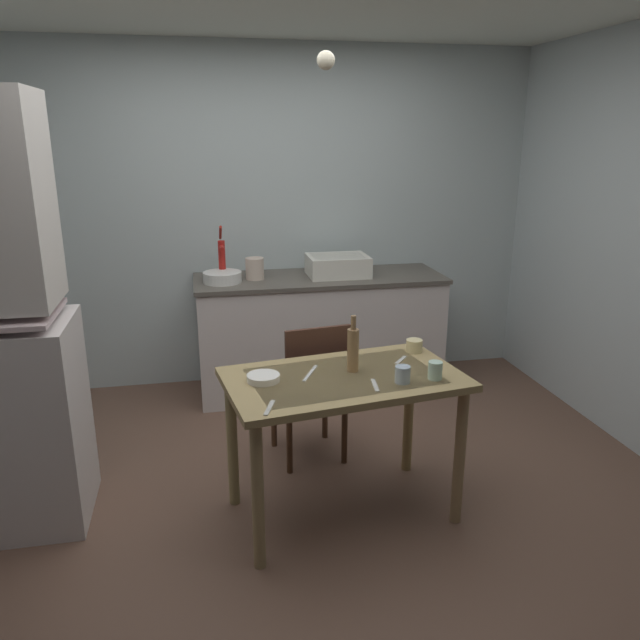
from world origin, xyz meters
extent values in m
plane|color=brown|center=(0.00, 0.00, 0.00)|extent=(5.22, 5.22, 0.00)
cube|color=silver|center=(0.00, 1.84, 1.26)|extent=(4.32, 0.10, 2.53)
cube|color=silver|center=(0.40, 1.47, 0.43)|extent=(1.80, 0.60, 0.85)
cube|color=#565149|center=(0.40, 1.47, 0.87)|extent=(1.83, 0.63, 0.03)
sphere|color=#2D2823|center=(0.13, 1.16, 0.47)|extent=(0.02, 0.02, 0.02)
cube|color=white|center=(0.54, 1.47, 0.96)|extent=(0.44, 0.34, 0.15)
cube|color=black|center=(0.54, 1.47, 1.03)|extent=(0.38, 0.28, 0.01)
cylinder|color=#B21E19|center=(-0.31, 1.52, 1.02)|extent=(0.05, 0.05, 0.28)
cylinder|color=#B21E19|center=(-0.31, 1.45, 1.12)|extent=(0.03, 0.12, 0.03)
cylinder|color=#A81B11|center=(-0.31, 1.58, 1.21)|extent=(0.02, 0.16, 0.12)
cylinder|color=white|center=(-0.31, 1.42, 0.92)|extent=(0.27, 0.27, 0.08)
cylinder|color=beige|center=(-0.08, 1.48, 0.96)|extent=(0.13, 0.13, 0.16)
cube|color=#A08958|center=(0.19, -0.17, 0.74)|extent=(1.23, 0.82, 0.04)
cube|color=white|center=(0.19, -0.17, 0.76)|extent=(0.96, 0.64, 0.00)
cylinder|color=#A08A5E|center=(-0.28, -0.51, 0.36)|extent=(0.06, 0.06, 0.72)
cylinder|color=#A18359|center=(0.74, -0.36, 0.36)|extent=(0.06, 0.06, 0.72)
cylinder|color=#9E8F5C|center=(-0.36, 0.02, 0.36)|extent=(0.06, 0.06, 0.72)
cylinder|color=#A78A53|center=(0.66, 0.17, 0.36)|extent=(0.06, 0.06, 0.72)
cube|color=#4C301E|center=(0.12, 0.46, 0.45)|extent=(0.45, 0.45, 0.03)
cube|color=#472B21|center=(0.15, 0.27, 0.67)|extent=(0.38, 0.08, 0.40)
cylinder|color=#4C301E|center=(0.27, 0.65, 0.22)|extent=(0.04, 0.04, 0.44)
cylinder|color=#4C301E|center=(-0.07, 0.60, 0.22)|extent=(0.04, 0.04, 0.44)
cylinder|color=#4C301E|center=(0.32, 0.31, 0.22)|extent=(0.04, 0.04, 0.44)
cylinder|color=#4C301E|center=(-0.02, 0.26, 0.22)|extent=(0.04, 0.04, 0.44)
cylinder|color=white|center=(-0.20, -0.16, 0.78)|extent=(0.16, 0.16, 0.03)
cylinder|color=beige|center=(0.64, 0.09, 0.79)|extent=(0.09, 0.09, 0.07)
cylinder|color=#ADD1C1|center=(0.61, -0.30, 0.80)|extent=(0.07, 0.07, 0.09)
cylinder|color=#9EB2C6|center=(0.44, -0.31, 0.80)|extent=(0.07, 0.07, 0.08)
cylinder|color=olive|center=(0.25, -0.12, 0.87)|extent=(0.06, 0.06, 0.22)
cylinder|color=olive|center=(0.25, -0.12, 1.01)|extent=(0.03, 0.03, 0.07)
cube|color=silver|center=(0.03, -0.11, 0.76)|extent=(0.11, 0.19, 0.00)
cube|color=beige|center=(-0.21, -0.47, 0.76)|extent=(0.07, 0.15, 0.00)
cube|color=beige|center=(0.30, -0.32, 0.76)|extent=(0.04, 0.15, 0.00)
cube|color=beige|center=(0.53, -0.03, 0.76)|extent=(0.10, 0.11, 0.00)
sphere|color=#F9EFCC|center=(0.11, -0.10, 2.19)|extent=(0.08, 0.08, 0.08)
camera|label=1|loc=(-0.48, -2.89, 1.90)|focal=34.63mm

